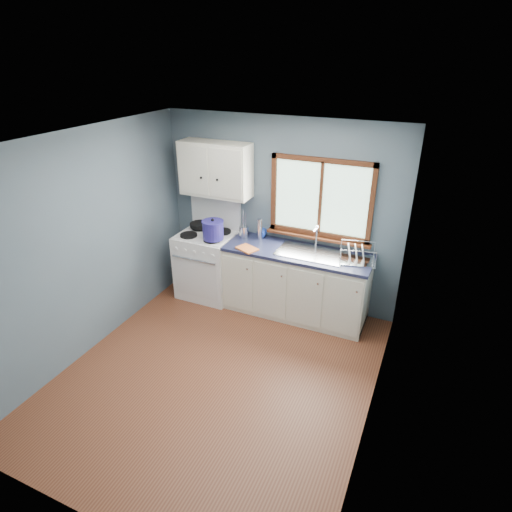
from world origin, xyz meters
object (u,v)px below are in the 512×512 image
at_px(dish_rack, 357,257).
at_px(base_cabinets, 296,286).
at_px(sink, 311,258).
at_px(skillet, 200,225).
at_px(utensil_crock, 244,232).
at_px(stockpot, 213,230).
at_px(gas_range, 208,263).
at_px(thermos, 260,229).

bearing_deg(dish_rack, base_cabinets, 168.41).
xyz_separation_m(sink, skillet, (-1.66, 0.12, 0.13)).
xyz_separation_m(skillet, utensil_crock, (0.69, -0.00, 0.01)).
distance_m(sink, stockpot, 1.32).
relative_size(skillet, dish_rack, 0.91).
distance_m(base_cabinets, stockpot, 1.31).
distance_m(gas_range, base_cabinets, 1.31).
relative_size(base_cabinets, utensil_crock, 4.66).
relative_size(stockpot, thermos, 1.27).
bearing_deg(thermos, gas_range, -167.06).
bearing_deg(sink, thermos, 169.02).
distance_m(sink, skillet, 1.67).
xyz_separation_m(stockpot, thermos, (0.53, 0.32, -0.02)).
relative_size(utensil_crock, thermos, 1.39).
bearing_deg(gas_range, dish_rack, 0.92).
bearing_deg(dish_rack, sink, 168.81).
bearing_deg(skillet, utensil_crock, 16.46).
xyz_separation_m(base_cabinets, skillet, (-1.48, 0.11, 0.58)).
relative_size(gas_range, dish_rack, 2.84).
bearing_deg(dish_rack, stockpot, 172.93).
xyz_separation_m(gas_range, thermos, (0.72, 0.17, 0.57)).
bearing_deg(dish_rack, skillet, 164.71).
xyz_separation_m(base_cabinets, thermos, (-0.58, 0.15, 0.65)).
distance_m(base_cabinets, utensil_crock, 1.00).
height_order(stockpot, utensil_crock, utensil_crock).
xyz_separation_m(skillet, stockpot, (0.37, -0.28, 0.10)).
bearing_deg(utensil_crock, skillet, 179.84).
relative_size(base_cabinets, thermos, 6.47).
xyz_separation_m(gas_range, base_cabinets, (1.31, 0.02, -0.08)).
relative_size(sink, stockpot, 2.31).
relative_size(base_cabinets, dish_rack, 3.87).
bearing_deg(utensil_crock, sink, -6.62).
relative_size(gas_range, thermos, 4.76).
height_order(gas_range, thermos, gas_range).
relative_size(gas_range, stockpot, 3.75).
relative_size(base_cabinets, stockpot, 5.10).
xyz_separation_m(skillet, thermos, (0.90, 0.03, 0.08)).
bearing_deg(base_cabinets, thermos, 165.79).
distance_m(sink, thermos, 0.80).
height_order(gas_range, sink, gas_range).
bearing_deg(thermos, sink, -10.98).
distance_m(base_cabinets, skillet, 1.59).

